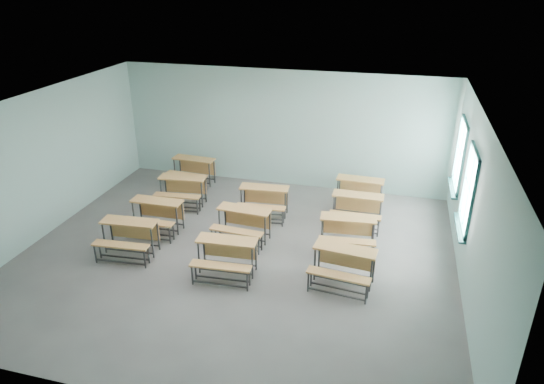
{
  "coord_description": "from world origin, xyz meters",
  "views": [
    {
      "loc": [
        3.0,
        -8.33,
        5.49
      ],
      "look_at": [
        0.46,
        1.2,
        1.0
      ],
      "focal_mm": 32.0,
      "sensor_mm": 36.0,
      "label": 1
    }
  ],
  "objects_px": {
    "desk_unit_r2c2": "(357,206)",
    "desk_unit_r3c0": "(192,167)",
    "desk_unit_r0c0": "(128,233)",
    "desk_unit_r3c2": "(359,189)",
    "desk_unit_r2c0": "(182,187)",
    "desk_unit_r1c1": "(243,220)",
    "desk_unit_r1c2": "(348,229)",
    "desk_unit_r2c1": "(263,198)",
    "desk_unit_r0c1": "(226,253)",
    "desk_unit_r1c0": "(156,212)",
    "desk_unit_r0c2": "(343,262)"
  },
  "relations": [
    {
      "from": "desk_unit_r0c2",
      "to": "desk_unit_r3c2",
      "type": "relative_size",
      "value": 1.04
    },
    {
      "from": "desk_unit_r2c1",
      "to": "desk_unit_r3c0",
      "type": "relative_size",
      "value": 1.01
    },
    {
      "from": "desk_unit_r1c0",
      "to": "desk_unit_r1c1",
      "type": "height_order",
      "value": "same"
    },
    {
      "from": "desk_unit_r2c0",
      "to": "desk_unit_r2c1",
      "type": "xyz_separation_m",
      "value": [
        2.18,
        -0.07,
        0.0
      ]
    },
    {
      "from": "desk_unit_r2c1",
      "to": "desk_unit_r3c2",
      "type": "bearing_deg",
      "value": 22.36
    },
    {
      "from": "desk_unit_r0c0",
      "to": "desk_unit_r1c0",
      "type": "distance_m",
      "value": 1.06
    },
    {
      "from": "desk_unit_r1c0",
      "to": "desk_unit_r1c2",
      "type": "relative_size",
      "value": 0.95
    },
    {
      "from": "desk_unit_r1c0",
      "to": "desk_unit_r2c2",
      "type": "relative_size",
      "value": 1.0
    },
    {
      "from": "desk_unit_r1c0",
      "to": "desk_unit_r1c1",
      "type": "distance_m",
      "value": 2.06
    },
    {
      "from": "desk_unit_r1c1",
      "to": "desk_unit_r2c2",
      "type": "bearing_deg",
      "value": 34.53
    },
    {
      "from": "desk_unit_r1c2",
      "to": "desk_unit_r3c2",
      "type": "xyz_separation_m",
      "value": [
        0.03,
        2.18,
        0.0
      ]
    },
    {
      "from": "desk_unit_r2c2",
      "to": "desk_unit_r3c0",
      "type": "bearing_deg",
      "value": 165.35
    },
    {
      "from": "desk_unit_r0c0",
      "to": "desk_unit_r0c1",
      "type": "distance_m",
      "value": 2.25
    },
    {
      "from": "desk_unit_r1c2",
      "to": "desk_unit_r3c0",
      "type": "distance_m",
      "value": 5.25
    },
    {
      "from": "desk_unit_r0c1",
      "to": "desk_unit_r0c2",
      "type": "distance_m",
      "value": 2.28
    },
    {
      "from": "desk_unit_r1c2",
      "to": "desk_unit_r2c0",
      "type": "distance_m",
      "value": 4.49
    },
    {
      "from": "desk_unit_r3c2",
      "to": "desk_unit_r2c0",
      "type": "bearing_deg",
      "value": -164.62
    },
    {
      "from": "desk_unit_r0c1",
      "to": "desk_unit_r1c0",
      "type": "bearing_deg",
      "value": 146.08
    },
    {
      "from": "desk_unit_r0c0",
      "to": "desk_unit_r0c2",
      "type": "xyz_separation_m",
      "value": [
        4.5,
        0.06,
        0.0
      ]
    },
    {
      "from": "desk_unit_r0c1",
      "to": "desk_unit_r2c2",
      "type": "xyz_separation_m",
      "value": [
        2.26,
        2.76,
        0.0
      ]
    },
    {
      "from": "desk_unit_r2c2",
      "to": "desk_unit_r3c0",
      "type": "xyz_separation_m",
      "value": [
        -4.71,
        1.26,
        0.0
      ]
    },
    {
      "from": "desk_unit_r1c2",
      "to": "desk_unit_r2c1",
      "type": "xyz_separation_m",
      "value": [
        -2.17,
        1.06,
        0.0
      ]
    },
    {
      "from": "desk_unit_r1c1",
      "to": "desk_unit_r3c0",
      "type": "distance_m",
      "value": 3.55
    },
    {
      "from": "desk_unit_r1c2",
      "to": "desk_unit_r0c0",
      "type": "bearing_deg",
      "value": -168.53
    },
    {
      "from": "desk_unit_r0c2",
      "to": "desk_unit_r1c2",
      "type": "height_order",
      "value": "same"
    },
    {
      "from": "desk_unit_r2c0",
      "to": "desk_unit_r3c0",
      "type": "bearing_deg",
      "value": 96.95
    },
    {
      "from": "desk_unit_r0c1",
      "to": "desk_unit_r1c1",
      "type": "distance_m",
      "value": 1.37
    },
    {
      "from": "desk_unit_r0c1",
      "to": "desk_unit_r1c2",
      "type": "bearing_deg",
      "value": 31.83
    },
    {
      "from": "desk_unit_r2c2",
      "to": "desk_unit_r3c2",
      "type": "bearing_deg",
      "value": 92.8
    },
    {
      "from": "desk_unit_r3c2",
      "to": "desk_unit_r0c2",
      "type": "bearing_deg",
      "value": -87.42
    },
    {
      "from": "desk_unit_r0c0",
      "to": "desk_unit_r1c2",
      "type": "height_order",
      "value": "same"
    },
    {
      "from": "desk_unit_r2c0",
      "to": "desk_unit_r3c0",
      "type": "distance_m",
      "value": 1.37
    },
    {
      "from": "desk_unit_r0c0",
      "to": "desk_unit_r1c2",
      "type": "bearing_deg",
      "value": 12.74
    },
    {
      "from": "desk_unit_r0c0",
      "to": "desk_unit_r1c2",
      "type": "distance_m",
      "value": 4.63
    },
    {
      "from": "desk_unit_r1c2",
      "to": "desk_unit_r2c2",
      "type": "relative_size",
      "value": 1.06
    },
    {
      "from": "desk_unit_r3c0",
      "to": "desk_unit_r3c2",
      "type": "relative_size",
      "value": 1.02
    },
    {
      "from": "desk_unit_r0c2",
      "to": "desk_unit_r3c2",
      "type": "bearing_deg",
      "value": 96.68
    },
    {
      "from": "desk_unit_r0c0",
      "to": "desk_unit_r3c2",
      "type": "bearing_deg",
      "value": 34.12
    },
    {
      "from": "desk_unit_r2c2",
      "to": "desk_unit_r3c0",
      "type": "distance_m",
      "value": 4.88
    },
    {
      "from": "desk_unit_r1c0",
      "to": "desk_unit_r2c1",
      "type": "distance_m",
      "value": 2.57
    },
    {
      "from": "desk_unit_r0c2",
      "to": "desk_unit_r1c0",
      "type": "bearing_deg",
      "value": 173.29
    },
    {
      "from": "desk_unit_r1c1",
      "to": "desk_unit_r0c0",
      "type": "bearing_deg",
      "value": -147.43
    },
    {
      "from": "desk_unit_r0c0",
      "to": "desk_unit_r1c1",
      "type": "xyz_separation_m",
      "value": [
        2.14,
        1.17,
        0.0
      ]
    },
    {
      "from": "desk_unit_r1c2",
      "to": "desk_unit_r0c1",
      "type": "bearing_deg",
      "value": -150.09
    },
    {
      "from": "desk_unit_r1c1",
      "to": "desk_unit_r3c2",
      "type": "height_order",
      "value": "same"
    },
    {
      "from": "desk_unit_r2c2",
      "to": "desk_unit_r1c1",
      "type": "bearing_deg",
      "value": -149.08
    },
    {
      "from": "desk_unit_r1c2",
      "to": "desk_unit_r2c0",
      "type": "xyz_separation_m",
      "value": [
        -4.35,
        1.13,
        0.0
      ]
    },
    {
      "from": "desk_unit_r0c0",
      "to": "desk_unit_r3c2",
      "type": "xyz_separation_m",
      "value": [
        4.46,
        3.54,
        0.0
      ]
    },
    {
      "from": "desk_unit_r0c0",
      "to": "desk_unit_r2c2",
      "type": "bearing_deg",
      "value": 25.37
    },
    {
      "from": "desk_unit_r0c0",
      "to": "desk_unit_r3c0",
      "type": "xyz_separation_m",
      "value": [
        -0.21,
        3.82,
        0.0
      ]
    }
  ]
}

